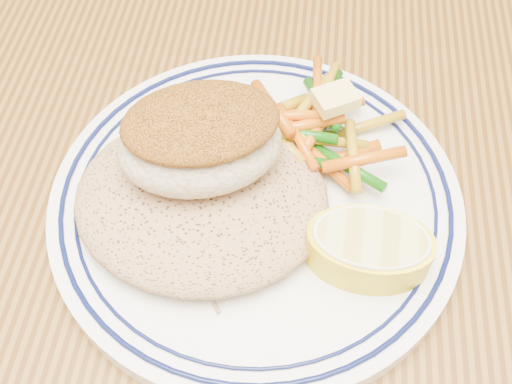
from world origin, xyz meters
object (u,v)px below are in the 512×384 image
object	(u,v)px
vegetable_pile	(311,129)
rice_pilaf	(201,195)
lemon_wedge	(369,248)
fish_fillet	(200,140)
dining_table	(243,235)
plate	(256,202)

from	to	relation	value
vegetable_pile	rice_pilaf	bearing A→B (deg)	-135.88
rice_pilaf	lemon_wedge	distance (m)	0.10
rice_pilaf	fish_fillet	bearing A→B (deg)	92.97
dining_table	plate	size ratio (longest dim) A/B	5.98
dining_table	fish_fillet	xyz separation A→B (m)	(-0.02, -0.04, 0.16)
dining_table	plate	bearing A→B (deg)	-69.84
vegetable_pile	dining_table	bearing A→B (deg)	-172.50
dining_table	vegetable_pile	distance (m)	0.13
plate	vegetable_pile	size ratio (longest dim) A/B	2.37
dining_table	fish_fillet	world-z (taller)	fish_fillet
rice_pilaf	vegetable_pile	size ratio (longest dim) A/B	1.41
dining_table	lemon_wedge	size ratio (longest dim) A/B	20.81
plate	lemon_wedge	xyz separation A→B (m)	(0.07, -0.04, 0.02)
rice_pilaf	vegetable_pile	distance (m)	0.08
vegetable_pile	fish_fillet	bearing A→B (deg)	-144.76
rice_pilaf	dining_table	bearing A→B (deg)	73.40
fish_fillet	lemon_wedge	bearing A→B (deg)	-22.52
dining_table	vegetable_pile	xyz separation A→B (m)	(0.04, 0.01, 0.13)
fish_fillet	lemon_wedge	distance (m)	0.11
rice_pilaf	vegetable_pile	bearing A→B (deg)	44.12
fish_fillet	vegetable_pile	distance (m)	0.08
fish_fillet	vegetable_pile	world-z (taller)	fish_fillet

